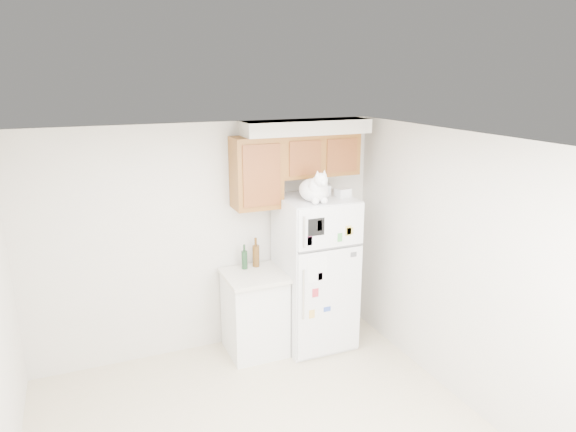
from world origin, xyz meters
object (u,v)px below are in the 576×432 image
bottle_green (244,257)px  bottle_amber (256,252)px  cat (315,189)px  refrigerator (315,272)px  base_counter (255,312)px  storage_box_back (322,189)px  storage_box_front (343,193)px

bottle_green → bottle_amber: size_ratio=0.84×
cat → bottle_green: bearing=148.8°
refrigerator → bottle_amber: (-0.60, 0.26, 0.23)m
cat → bottle_green: size_ratio=1.84×
refrigerator → base_counter: bearing=173.9°
storage_box_back → bottle_amber: size_ratio=0.55×
base_counter → bottle_green: 0.62m
bottle_green → base_counter: bearing=-73.4°
refrigerator → base_counter: 0.79m
storage_box_front → cat: bearing=-177.6°
storage_box_back → bottle_green: (-0.88, 0.09, -0.69)m
storage_box_back → cat: bearing=-106.8°
refrigerator → bottle_green: refrigerator is taller
storage_box_front → bottle_amber: (-0.88, 0.33, -0.66)m
storage_box_back → refrigerator: bearing=-113.3°
cat → bottle_green: cat is taller
bottle_green → bottle_amber: bottle_amber is taller
base_counter → storage_box_front: storage_box_front is taller
base_counter → storage_box_front: bearing=-8.7°
storage_box_front → bottle_green: (-1.02, 0.31, -0.69)m
cat → storage_box_back: bearing=52.6°
storage_box_back → storage_box_front: size_ratio=1.20×
bottle_amber → storage_box_back: bearing=-8.4°
base_counter → storage_box_back: bearing=5.1°
refrigerator → bottle_amber: bearing=156.9°
refrigerator → storage_box_back: storage_box_back is taller
cat → storage_box_back: size_ratio=2.81×
bottle_green → storage_box_back: bearing=-6.0°
refrigerator → storage_box_back: (0.14, 0.15, 0.90)m
storage_box_back → bottle_amber: bearing=-167.8°
cat → bottle_amber: cat is taller
refrigerator → bottle_green: (-0.74, 0.24, 0.21)m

